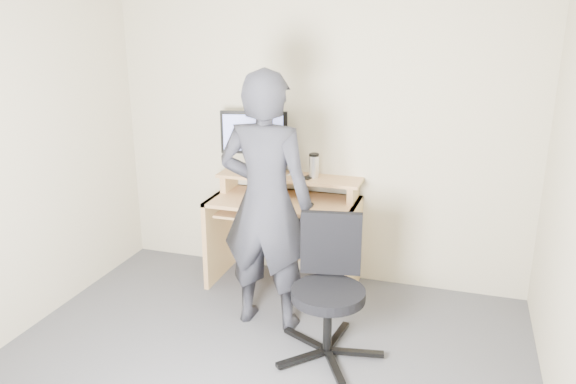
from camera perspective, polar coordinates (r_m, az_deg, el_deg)
The scene contains 12 objects.
back_wall at distance 4.64m, azimuth 3.04°, elevation 5.96°, with size 3.50×0.02×2.50m, color #BBB195.
desk at distance 4.68m, azimuth -0.15°, elevation -2.86°, with size 1.20×0.60×0.91m.
monitor at distance 4.66m, azimuth -3.47°, elevation 5.65°, with size 0.55×0.16×0.52m.
external_drive at distance 4.68m, azimuth -0.92°, elevation 3.06°, with size 0.07×0.13×0.20m, color black.
travel_mug at distance 4.58m, azimuth 2.64°, elevation 2.58°, with size 0.08×0.08×0.18m, color silver.
smartphone at distance 4.59m, azimuth 2.11°, elevation 1.51°, with size 0.07×0.13×0.01m, color black.
charger at distance 4.62m, azimuth -2.60°, elevation 1.77°, with size 0.04×0.04×0.04m, color black.
headphones at distance 4.72m, azimuth -0.42°, elevation 2.01°, with size 0.16×0.16×0.02m, color silver.
keyboard at distance 4.50m, azimuth -1.01°, elevation -2.13°, with size 0.46×0.18×0.03m, color black.
mouse at distance 4.39m, azimuth 2.03°, elevation -1.22°, with size 0.10×0.06×0.04m, color black.
office_chair at distance 3.73m, azimuth 4.19°, elevation -9.17°, with size 0.72×0.72×0.92m.
person at distance 3.91m, azimuth -2.26°, elevation -1.11°, with size 0.68×0.44×1.86m, color black.
Camera 1 is at (1.13, -2.66, 2.16)m, focal length 35.00 mm.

